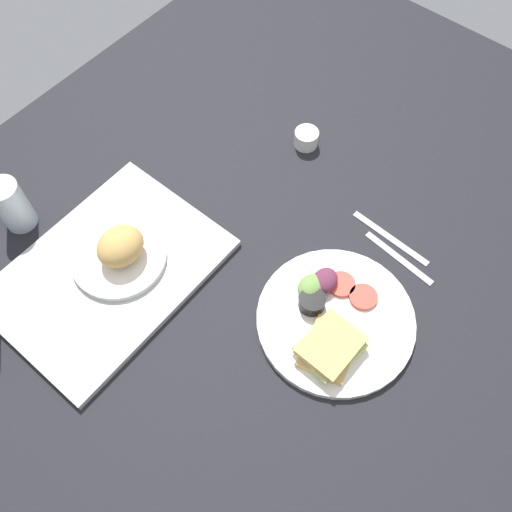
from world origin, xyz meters
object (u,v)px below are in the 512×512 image
serving_tray (108,272)px  plate_with_salad (332,320)px  knife (390,238)px  espresso_cup (306,138)px  bread_plate_near (120,251)px  drinking_glass (12,205)px  fork (399,258)px

serving_tray → plate_with_salad: (20.25, -41.67, 0.82)cm
plate_with_salad → knife: 23.74cm
plate_with_salad → espresso_cup: plate_with_salad is taller
bread_plate_near → espresso_cup: 50.39cm
serving_tray → drinking_glass: drinking_glass is taller
espresso_cup → knife: size_ratio=0.29×
drinking_glass → espresso_cup: drinking_glass is taller
fork → plate_with_salad: bearing=88.9°
knife → bread_plate_near: bearing=48.0°
plate_with_salad → bread_plate_near: bearing=111.6°
plate_with_salad → fork: (20.64, -2.40, -1.37)cm
serving_tray → drinking_glass: bearing=97.3°
serving_tray → knife: (43.89, -40.07, -0.55)cm
drinking_glass → knife: size_ratio=0.65×
plate_with_salad → knife: size_ratio=1.63×
plate_with_salad → drinking_glass: 69.70cm
plate_with_salad → fork: plate_with_salad is taller
espresso_cup → fork: size_ratio=0.33×
bread_plate_near → drinking_glass: size_ratio=1.58×
plate_with_salad → knife: bearing=3.9°
bread_plate_near → drinking_glass: (-6.98, 24.26, 1.76)cm
espresso_cup → fork: espresso_cup is taller
serving_tray → espresso_cup: espresso_cup is taller
bread_plate_near → drinking_glass: drinking_glass is taller
serving_tray → knife: 59.44cm
fork → drinking_glass: bearing=38.4°
espresso_cup → knife: espresso_cup is taller
plate_with_salad → fork: size_ratio=1.82×
plate_with_salad → drinking_glass: size_ratio=2.50×
bread_plate_near → fork: 57.37cm
drinking_glass → fork: bearing=-57.1°
espresso_cup → fork: bearing=-110.2°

